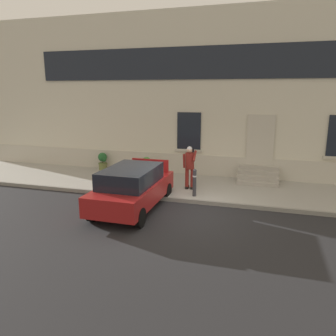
# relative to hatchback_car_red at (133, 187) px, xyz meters

# --- Properties ---
(ground_plane) EXTENTS (80.00, 80.00, 0.00)m
(ground_plane) POSITION_rel_hatchback_car_red_xyz_m (1.80, 0.21, -0.79)
(ground_plane) COLOR #232326
(sidewalk) EXTENTS (24.00, 3.60, 0.15)m
(sidewalk) POSITION_rel_hatchback_car_red_xyz_m (1.80, 3.01, -0.71)
(sidewalk) COLOR #99968E
(sidewalk) RESTS_ON ground
(curb_edge) EXTENTS (24.00, 0.12, 0.15)m
(curb_edge) POSITION_rel_hatchback_car_red_xyz_m (1.80, 1.15, -0.71)
(curb_edge) COLOR gray
(curb_edge) RESTS_ON ground
(building_facade) EXTENTS (24.00, 1.52, 7.50)m
(building_facade) POSITION_rel_hatchback_car_red_xyz_m (1.80, 5.50, 2.94)
(building_facade) COLOR beige
(building_facade) RESTS_ON ground
(entrance_stoop) EXTENTS (1.71, 1.28, 0.64)m
(entrance_stoop) POSITION_rel_hatchback_car_red_xyz_m (4.07, 4.33, -0.40)
(entrance_stoop) COLOR #9E998E
(entrance_stoop) RESTS_ON sidewalk
(hatchback_car_red) EXTENTS (1.82, 4.08, 1.50)m
(hatchback_car_red) POSITION_rel_hatchback_car_red_xyz_m (0.00, 0.00, 0.00)
(hatchback_car_red) COLOR maroon
(hatchback_car_red) RESTS_ON ground
(bollard_near_person) EXTENTS (0.15, 0.15, 1.04)m
(bollard_near_person) POSITION_rel_hatchback_car_red_xyz_m (1.83, 1.56, -0.08)
(bollard_near_person) COLOR #333338
(bollard_near_person) RESTS_ON sidewalk
(person_on_phone) EXTENTS (0.51, 0.48, 1.75)m
(person_on_phone) POSITION_rel_hatchback_car_red_xyz_m (1.46, 2.37, 0.36)
(person_on_phone) COLOR maroon
(person_on_phone) RESTS_ON sidewalk
(planter_olive) EXTENTS (0.44, 0.44, 0.86)m
(planter_olive) POSITION_rel_hatchback_car_red_xyz_m (-3.44, 4.44, -0.18)
(planter_olive) COLOR #606B38
(planter_olive) RESTS_ON sidewalk
(planter_terracotta) EXTENTS (0.44, 0.44, 0.86)m
(planter_terracotta) POSITION_rel_hatchback_car_red_xyz_m (-0.96, 4.02, -0.18)
(planter_terracotta) COLOR #B25B38
(planter_terracotta) RESTS_ON sidewalk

